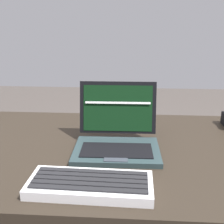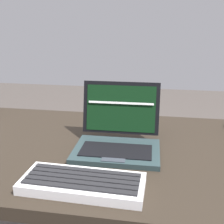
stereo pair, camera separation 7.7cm
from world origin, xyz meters
TOP-DOWN VIEW (x-y plane):
  - desk at (0.00, 0.00)m, footprint 1.65×0.68m
  - laptop_front at (-0.06, -0.01)m, footprint 0.27×0.23m
  - external_keyboard at (-0.11, -0.24)m, footprint 0.30×0.13m

SIDE VIEW (x-z plane):
  - desk at x=0.00m, z-range 0.28..1.03m
  - external_keyboard at x=-0.11m, z-range 0.75..0.78m
  - laptop_front at x=-0.06m, z-range 0.69..0.89m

